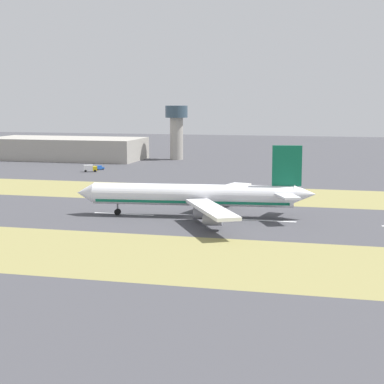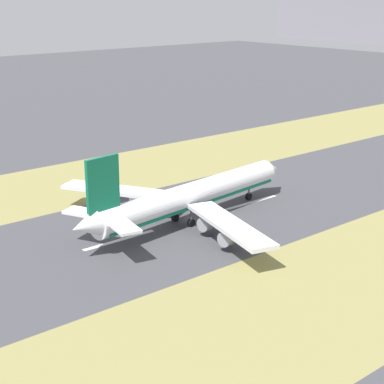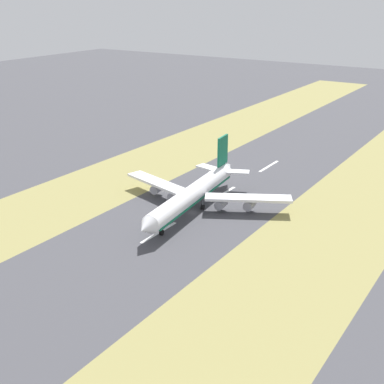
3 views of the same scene
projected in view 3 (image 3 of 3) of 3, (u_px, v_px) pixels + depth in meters
The scene contains 7 objects.
ground_plane at pixel (192, 212), 181.27m from camera, with size 800.00×800.00×0.00m, color #424247.
grass_median_west at pixel (320, 244), 158.45m from camera, with size 40.00×600.00×0.01m, color olive.
grass_median_east at pixel (93, 188), 204.09m from camera, with size 40.00×600.00×0.01m, color olive.
centreline_dash_near at pixel (269, 166), 229.10m from camera, with size 1.20×18.00×0.01m, color silver.
centreline_dash_mid at pixel (223, 194), 197.64m from camera, with size 1.20×18.00×0.01m, color silver.
centreline_dash_far at pixel (159, 232), 166.17m from camera, with size 1.20×18.00×0.01m, color silver.
airplane_main_jet at pixel (194, 193), 181.70m from camera, with size 63.70×67.18×20.20m.
Camera 3 is at (-90.53, 140.60, 70.30)m, focal length 50.00 mm.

